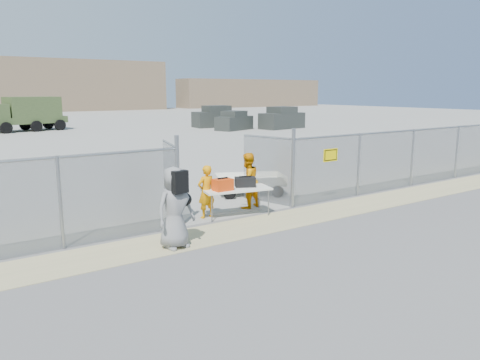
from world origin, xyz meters
TOP-DOWN VIEW (x-y plane):
  - ground at (0.00, 0.00)m, footprint 160.00×160.00m
  - tarmac_inside at (0.00, 42.00)m, footprint 160.00×80.00m
  - dirt_strip at (0.00, 1.00)m, footprint 44.00×1.60m
  - distant_hills at (5.00, 78.00)m, footprint 140.00×6.00m
  - chain_link_fence at (0.00, 2.00)m, footprint 40.00×0.20m
  - folding_table at (-0.04, 2.12)m, footprint 2.11×1.22m
  - orange_bag at (-0.53, 2.09)m, footprint 0.54×0.36m
  - black_duffel at (0.29, 2.15)m, footprint 0.68×0.57m
  - security_worker_left at (-0.87, 2.45)m, footprint 0.60×0.42m
  - security_worker_right at (0.79, 2.75)m, footprint 0.96×0.81m
  - visitor at (-2.78, 0.60)m, footprint 1.02×0.73m
  - utility_trailer at (2.00, 4.31)m, footprint 3.46×2.70m
  - military_truck at (0.62, 36.99)m, footprint 6.79×3.63m
  - parked_vehicle_near at (16.66, 27.40)m, footprint 4.20×2.98m
  - parked_vehicle_mid at (17.19, 31.41)m, footprint 4.79×2.48m
  - parked_vehicle_far at (21.37, 26.18)m, footprint 4.81×2.74m

SIDE VIEW (x-z plane):
  - ground at x=0.00m, z-range 0.00..0.00m
  - tarmac_inside at x=0.00m, z-range 0.00..0.01m
  - dirt_strip at x=0.00m, z-range 0.00..0.01m
  - utility_trailer at x=2.00m, z-range 0.00..0.75m
  - folding_table at x=-0.04m, z-range 0.00..0.84m
  - security_worker_left at x=-0.87m, z-range 0.00..1.55m
  - parked_vehicle_near at x=16.66m, z-range 0.00..1.73m
  - security_worker_right at x=0.79m, z-range 0.00..1.75m
  - visitor at x=-2.78m, z-range 0.00..1.94m
  - black_duffel at x=0.29m, z-range 0.84..1.13m
  - orange_bag at x=-0.53m, z-range 0.84..1.18m
  - parked_vehicle_far at x=21.37m, z-range 0.00..2.06m
  - parked_vehicle_mid at x=17.19m, z-range 0.00..2.10m
  - chain_link_fence at x=0.00m, z-range 0.00..2.20m
  - military_truck at x=0.62m, z-range 0.00..3.07m
  - distant_hills at x=5.00m, z-range 0.00..9.00m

